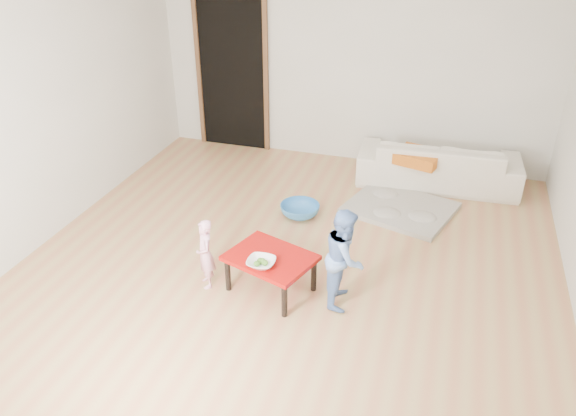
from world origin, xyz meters
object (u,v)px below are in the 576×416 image
at_px(sofa, 438,163).
at_px(child_blue, 345,257).
at_px(basin, 300,210).
at_px(child_pink, 205,254).
at_px(red_table, 271,273).
at_px(bowl, 261,263).

height_order(sofa, child_blue, child_blue).
relative_size(child_blue, basin, 2.06).
distance_m(sofa, child_pink, 3.27).
height_order(red_table, bowl, bowl).
bearing_deg(child_blue, bowl, 103.17).
relative_size(bowl, child_pink, 0.36).
relative_size(red_table, child_blue, 0.81).
xyz_separation_m(child_pink, child_blue, (1.21, 0.14, 0.11)).
height_order(sofa, bowl, sofa).
bearing_deg(red_table, child_pink, -170.33).
relative_size(sofa, child_blue, 2.12).
distance_m(red_table, basin, 1.37).
height_order(red_table, child_pink, child_pink).
distance_m(child_pink, basin, 1.54).
bearing_deg(basin, red_table, -84.82).
relative_size(sofa, bowl, 7.93).
height_order(child_pink, child_blue, child_blue).
relative_size(child_pink, basin, 1.53).
distance_m(sofa, child_blue, 2.64).
distance_m(sofa, basin, 1.87).
bearing_deg(child_blue, sofa, -17.37).
bearing_deg(basin, child_blue, -59.68).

